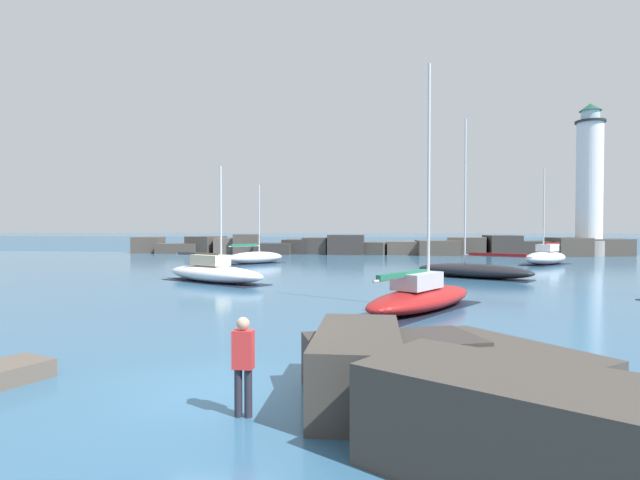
{
  "coord_description": "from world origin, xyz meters",
  "views": [
    {
      "loc": [
        3.56,
        -9.75,
        3.33
      ],
      "look_at": [
        -2.03,
        32.73,
        2.28
      ],
      "focal_mm": 28.0,
      "sensor_mm": 36.0,
      "label": 1
    }
  ],
  "objects": [
    {
      "name": "breakwater_jetty",
      "position": [
        2.28,
        53.57,
        0.99
      ],
      "size": [
        62.36,
        6.66,
        2.49
      ],
      "color": "#4C443D",
      "rests_on": "ground"
    },
    {
      "name": "sailboat_moored_2",
      "position": [
        -8.44,
        35.25,
        0.58
      ],
      "size": [
        5.49,
        5.77,
        7.35
      ],
      "color": "silver",
      "rests_on": "ground"
    },
    {
      "name": "sailboat_moored_0",
      "position": [
        9.36,
        24.35,
        0.52
      ],
      "size": [
        7.81,
        5.78,
        10.62
      ],
      "color": "black",
      "rests_on": "ground"
    },
    {
      "name": "sailboat_moored_3",
      "position": [
        17.98,
        37.63,
        0.69
      ],
      "size": [
        5.91,
        6.32,
        8.64
      ],
      "color": "silver",
      "rests_on": "ground"
    },
    {
      "name": "person_on_rocks",
      "position": [
        1.09,
        -1.3,
        0.99
      ],
      "size": [
        0.36,
        0.23,
        1.77
      ],
      "color": "#282833",
      "rests_on": "ground"
    },
    {
      "name": "sailboat_moored_5",
      "position": [
        4.99,
        10.64,
        0.57
      ],
      "size": [
        5.79,
        7.55,
        10.05
      ],
      "color": "maroon",
      "rests_on": "ground"
    },
    {
      "name": "ground_plane",
      "position": [
        0.0,
        0.0,
        0.0
      ],
      "size": [
        600.0,
        600.0,
        0.0
      ],
      "primitive_type": "plane",
      "color": "#336084"
    },
    {
      "name": "open_sea_beyond",
      "position": [
        0.0,
        113.47,
        0.0
      ],
      "size": [
        400.0,
        116.0,
        0.01
      ],
      "color": "#235175",
      "rests_on": "ground"
    },
    {
      "name": "sailboat_moored_4",
      "position": [
        -6.88,
        19.67,
        0.6
      ],
      "size": [
        8.16,
        6.11,
        7.06
      ],
      "color": "white",
      "rests_on": "ground"
    },
    {
      "name": "foreground_rocks",
      "position": [
        4.33,
        -0.94,
        0.62
      ],
      "size": [
        13.32,
        7.23,
        1.43
      ],
      "color": "brown",
      "rests_on": "ground"
    },
    {
      "name": "lighthouse",
      "position": [
        27.62,
        53.35,
        8.08
      ],
      "size": [
        3.95,
        3.95,
        18.08
      ],
      "color": "gray",
      "rests_on": "ground"
    }
  ]
}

